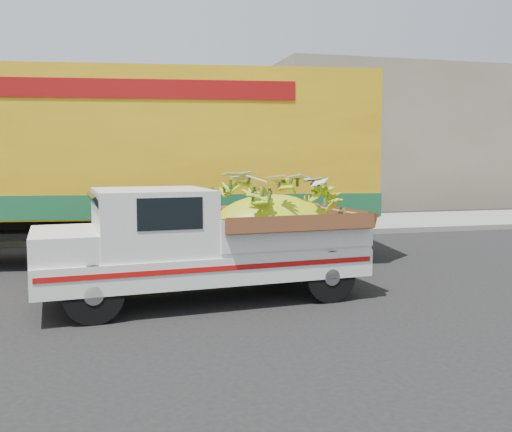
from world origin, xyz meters
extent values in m
plane|color=black|center=(0.00, 0.00, 0.00)|extent=(100.00, 100.00, 0.00)
cube|color=gray|center=(0.00, 5.50, 0.07)|extent=(60.00, 0.25, 0.15)
cube|color=gray|center=(0.00, 7.60, 0.07)|extent=(60.00, 4.00, 0.14)
cube|color=gray|center=(14.00, 14.50, 3.00)|extent=(14.00, 6.00, 6.00)
cylinder|color=black|center=(-0.04, -1.62, 0.38)|extent=(0.78, 0.29, 0.77)
cylinder|color=black|center=(-0.17, -0.16, 0.38)|extent=(0.78, 0.29, 0.77)
cylinder|color=black|center=(3.28, -1.33, 0.38)|extent=(0.78, 0.29, 0.77)
cylinder|color=black|center=(3.15, 0.14, 0.38)|extent=(0.78, 0.29, 0.77)
cube|color=silver|center=(1.50, -0.75, 0.56)|extent=(4.88, 2.13, 0.39)
cube|color=#A50F0C|center=(1.58, -1.61, 0.63)|extent=(4.63, 0.42, 0.07)
cube|color=silver|center=(-0.82, -0.95, 0.45)|extent=(0.25, 1.68, 0.14)
cube|color=silver|center=(-0.43, -0.92, 0.94)|extent=(1.00, 1.68, 0.36)
cube|color=silver|center=(0.77, -0.81, 1.21)|extent=(1.70, 1.78, 0.91)
cube|color=black|center=(0.95, -1.63, 1.38)|extent=(0.86, 0.09, 0.42)
cube|color=silver|center=(2.71, -0.64, 1.01)|extent=(2.46, 1.91, 0.51)
ellipsoid|color=yellow|center=(2.61, -0.65, 0.91)|extent=(2.21, 1.55, 1.29)
cylinder|color=black|center=(4.12, 1.41, 0.55)|extent=(1.13, 0.47, 1.10)
cylinder|color=black|center=(4.40, 3.39, 0.55)|extent=(1.13, 0.47, 1.10)
cylinder|color=black|center=(2.93, 1.58, 0.55)|extent=(1.13, 0.47, 1.10)
cylinder|color=black|center=(3.21, 3.56, 0.55)|extent=(1.13, 0.47, 1.10)
cube|color=black|center=(-0.39, 3.05, 0.78)|extent=(12.02, 2.66, 0.36)
cube|color=gold|center=(-0.39, 3.05, 2.38)|extent=(11.99, 4.11, 2.84)
cube|color=#1A5C33|center=(-0.39, 3.05, 1.21)|extent=(12.06, 4.14, 0.45)
cube|color=maroon|center=(-0.57, 1.80, 3.35)|extent=(8.32, 1.19, 0.35)
camera|label=1|loc=(0.16, -9.01, 2.10)|focal=40.00mm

